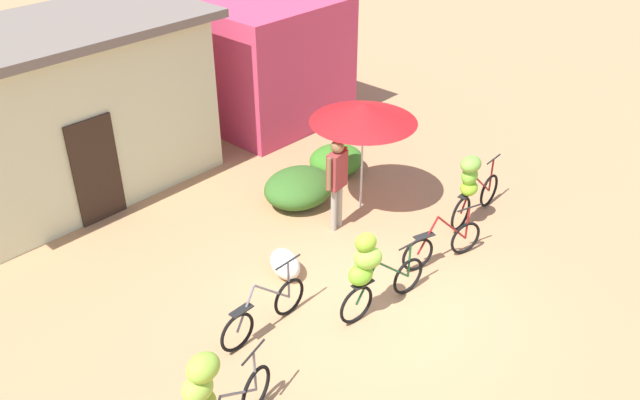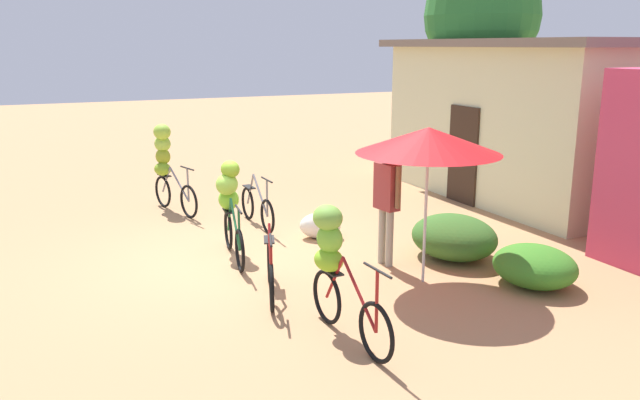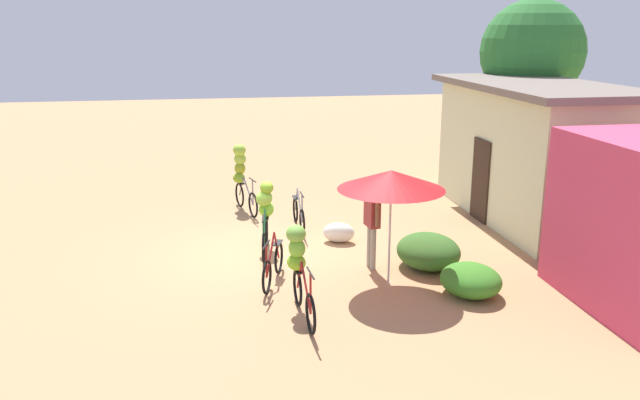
% 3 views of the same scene
% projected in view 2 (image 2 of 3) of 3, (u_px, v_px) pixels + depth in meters
% --- Properties ---
extents(ground_plane, '(60.00, 60.00, 0.00)m').
position_uv_depth(ground_plane, '(238.00, 259.00, 9.78)').
color(ground_plane, tan).
extents(building_low, '(6.28, 3.05, 3.33)m').
position_uv_depth(building_low, '(514.00, 119.00, 13.42)').
color(building_low, beige).
rests_on(building_low, ground).
extents(tree_behind_building, '(2.91, 2.91, 5.37)m').
position_uv_depth(tree_behind_building, '(482.00, 17.00, 16.03)').
color(tree_behind_building, brown).
rests_on(tree_behind_building, ground).
extents(hedge_bush_front_left, '(1.42, 1.24, 0.67)m').
position_uv_depth(hedge_bush_front_left, '(454.00, 237.00, 9.76)').
color(hedge_bush_front_left, '#366625').
rests_on(hedge_bush_front_left, ground).
extents(hedge_bush_front_right, '(1.18, 1.07, 0.56)m').
position_uv_depth(hedge_bush_front_right, '(535.00, 266.00, 8.64)').
color(hedge_bush_front_right, '#3A8024').
rests_on(hedge_bush_front_right, ground).
extents(market_umbrella, '(1.94, 1.94, 2.16)m').
position_uv_depth(market_umbrella, '(428.00, 141.00, 8.38)').
color(market_umbrella, beige).
rests_on(market_umbrella, ground).
extents(bicycle_leftmost, '(1.69, 0.60, 1.70)m').
position_uv_depth(bicycle_leftmost, '(166.00, 160.00, 12.51)').
color(bicycle_leftmost, black).
rests_on(bicycle_leftmost, ground).
extents(bicycle_near_pile, '(1.66, 0.14, 0.98)m').
position_uv_depth(bicycle_near_pile, '(257.00, 208.00, 11.47)').
color(bicycle_near_pile, black).
rests_on(bicycle_near_pile, ground).
extents(bicycle_center_loaded, '(1.71, 0.49, 1.48)m').
position_uv_depth(bicycle_center_loaded, '(230.00, 200.00, 9.83)').
color(bicycle_center_loaded, black).
rests_on(bicycle_center_loaded, ground).
extents(bicycle_by_shop, '(1.54, 0.57, 0.95)m').
position_uv_depth(bicycle_by_shop, '(270.00, 271.00, 8.26)').
color(bicycle_by_shop, black).
rests_on(bicycle_by_shop, ground).
extents(bicycle_rightmost, '(1.73, 0.39, 1.46)m').
position_uv_depth(bicycle_rightmost, '(335.00, 260.00, 7.12)').
color(bicycle_rightmost, black).
rests_on(bicycle_rightmost, ground).
extents(produce_sack, '(0.66, 0.81, 0.44)m').
position_uv_depth(produce_sack, '(320.00, 226.00, 10.79)').
color(produce_sack, silver).
rests_on(produce_sack, ground).
extents(person_vendor, '(0.58, 0.25, 1.77)m').
position_uv_depth(person_vendor, '(387.00, 194.00, 9.27)').
color(person_vendor, gray).
rests_on(person_vendor, ground).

